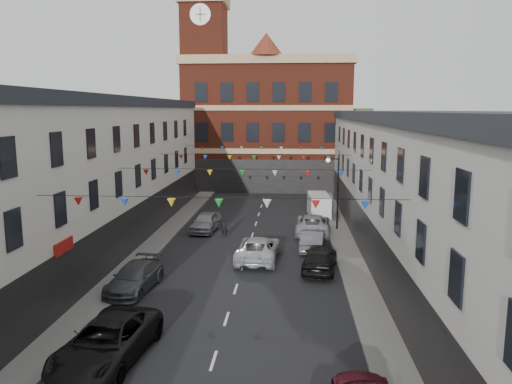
% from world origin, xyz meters
% --- Properties ---
extents(ground, '(160.00, 160.00, 0.00)m').
position_xyz_m(ground, '(0.00, 0.00, 0.00)').
color(ground, black).
rests_on(ground, ground).
extents(pavement_left, '(1.80, 64.00, 0.15)m').
position_xyz_m(pavement_left, '(-6.90, 2.00, 0.07)').
color(pavement_left, '#605E5B').
rests_on(pavement_left, ground).
extents(pavement_right, '(1.80, 64.00, 0.15)m').
position_xyz_m(pavement_right, '(6.90, 2.00, 0.07)').
color(pavement_right, '#605E5B').
rests_on(pavement_right, ground).
extents(terrace_left, '(8.40, 56.00, 10.70)m').
position_xyz_m(terrace_left, '(-11.78, 1.00, 5.35)').
color(terrace_left, silver).
rests_on(terrace_left, ground).
extents(terrace_right, '(8.40, 56.00, 9.70)m').
position_xyz_m(terrace_right, '(11.78, 1.00, 4.85)').
color(terrace_right, beige).
rests_on(terrace_right, ground).
extents(civic_building, '(20.60, 13.30, 18.50)m').
position_xyz_m(civic_building, '(0.00, 37.95, 8.14)').
color(civic_building, maroon).
rests_on(civic_building, ground).
extents(clock_tower, '(5.60, 5.60, 30.00)m').
position_xyz_m(clock_tower, '(-7.50, 35.00, 14.93)').
color(clock_tower, maroon).
rests_on(clock_tower, ground).
extents(distant_hill, '(40.00, 14.00, 10.00)m').
position_xyz_m(distant_hill, '(-4.00, 62.00, 5.00)').
color(distant_hill, '#2B4520').
rests_on(distant_hill, ground).
extents(street_lamp, '(1.10, 0.36, 6.00)m').
position_xyz_m(street_lamp, '(6.55, 14.00, 3.90)').
color(street_lamp, black).
rests_on(street_lamp, ground).
extents(car_left_c, '(3.36, 6.18, 1.65)m').
position_xyz_m(car_left_c, '(-4.15, -8.32, 0.82)').
color(car_left_c, black).
rests_on(car_left_c, ground).
extents(car_left_d, '(2.51, 5.13, 1.44)m').
position_xyz_m(car_left_d, '(-5.50, -0.54, 0.72)').
color(car_left_d, '#45494D').
rests_on(car_left_d, ground).
extents(car_left_e, '(2.27, 4.70, 1.55)m').
position_xyz_m(car_left_e, '(-3.90, 13.07, 0.77)').
color(car_left_e, '#999CA1').
rests_on(car_left_e, ground).
extents(car_right_d, '(2.59, 5.04, 1.64)m').
position_xyz_m(car_right_d, '(4.80, 3.48, 0.82)').
color(car_right_d, black).
rests_on(car_right_d, ground).
extents(car_right_e, '(1.96, 4.54, 1.45)m').
position_xyz_m(car_right_e, '(4.55, 8.11, 0.73)').
color(car_right_e, '#515359').
rests_on(car_right_e, ground).
extents(car_right_f, '(2.92, 5.78, 1.57)m').
position_xyz_m(car_right_f, '(4.77, 12.90, 0.78)').
color(car_right_f, '#A2A4A7').
rests_on(car_right_f, ground).
extents(moving_car, '(2.88, 5.75, 1.56)m').
position_xyz_m(moving_car, '(0.88, 5.49, 0.78)').
color(moving_car, silver).
rests_on(moving_car, ground).
extents(white_van, '(2.01, 4.72, 2.05)m').
position_xyz_m(white_van, '(5.60, 19.48, 1.02)').
color(white_van, silver).
rests_on(white_van, ground).
extents(pedestrian, '(0.55, 0.36, 1.51)m').
position_xyz_m(pedestrian, '(-2.10, 11.19, 0.75)').
color(pedestrian, black).
rests_on(pedestrian, ground).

